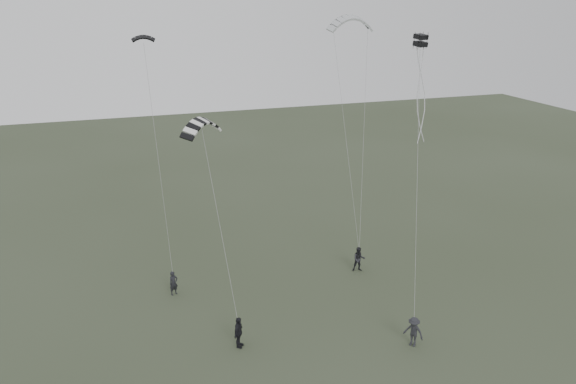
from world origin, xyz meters
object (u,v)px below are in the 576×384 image
object	(u,v)px
flyer_center	(239,332)
kite_box	(421,40)
kite_striped	(201,121)
flyer_left	(174,283)
kite_pale_large	(351,17)
flyer_far	(413,332)
kite_dark_small	(143,37)
flyer_right	(359,259)

from	to	relation	value
flyer_center	kite_box	bearing A→B (deg)	-40.54
kite_striped	flyer_left	bearing A→B (deg)	117.54
kite_pale_large	kite_box	distance (m)	9.25
kite_pale_large	kite_striped	world-z (taller)	kite_pale_large
flyer_center	kite_box	world-z (taller)	kite_box
flyer_far	kite_box	size ratio (longest dim) A/B	2.59
kite_box	flyer_left	bearing A→B (deg)	154.55
kite_pale_large	kite_box	world-z (taller)	kite_pale_large
flyer_center	kite_striped	world-z (taller)	kite_striped
kite_dark_small	flyer_left	bearing A→B (deg)	-81.09
flyer_left	flyer_right	xyz separation A→B (m)	(13.70, -0.83, 0.09)
kite_pale_large	kite_dark_small	bearing A→B (deg)	-177.27
flyer_center	kite_pale_large	world-z (taller)	kite_pale_large
flyer_left	kite_box	bearing A→B (deg)	-35.43
flyer_right	kite_pale_large	distance (m)	18.38
flyer_far	flyer_center	bearing A→B (deg)	-144.29
flyer_left	flyer_center	bearing A→B (deg)	-92.18
flyer_left	kite_striped	xyz separation A→B (m)	(2.38, -0.80, 11.40)
flyer_left	kite_box	distance (m)	22.96
kite_box	flyer_center	bearing A→B (deg)	-176.33
flyer_left	flyer_far	bearing A→B (deg)	-62.82
flyer_far	kite_box	bearing A→B (deg)	118.50
flyer_center	kite_dark_small	distance (m)	20.13
flyer_center	kite_box	size ratio (longest dim) A/B	2.69
flyer_right	kite_dark_small	xyz separation A→B (m)	(-14.06, 5.05, 16.12)
flyer_left	flyer_center	distance (m)	7.96
flyer_left	kite_striped	world-z (taller)	kite_striped
flyer_right	kite_dark_small	world-z (taller)	kite_dark_small
kite_dark_small	kite_striped	world-z (taller)	kite_dark_small
flyer_left	flyer_far	distance (m)	16.49
flyer_left	kite_dark_small	bearing A→B (deg)	71.90
flyer_far	kite_striped	xyz separation A→B (m)	(-10.27, 9.77, 11.33)
kite_striped	kite_dark_small	bearing A→B (deg)	74.75
flyer_right	flyer_left	bearing A→B (deg)	-169.31
flyer_center	kite_striped	bearing A→B (deg)	36.59
kite_box	flyer_far	bearing A→B (deg)	-127.83
flyer_left	flyer_far	world-z (taller)	flyer_far
flyer_far	kite_dark_small	world-z (taller)	kite_dark_small
kite_dark_small	kite_box	size ratio (longest dim) A/B	2.03
kite_striped	kite_pale_large	bearing A→B (deg)	-17.34
kite_dark_small	kite_box	bearing A→B (deg)	-21.39
flyer_center	flyer_right	bearing A→B (deg)	-25.86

